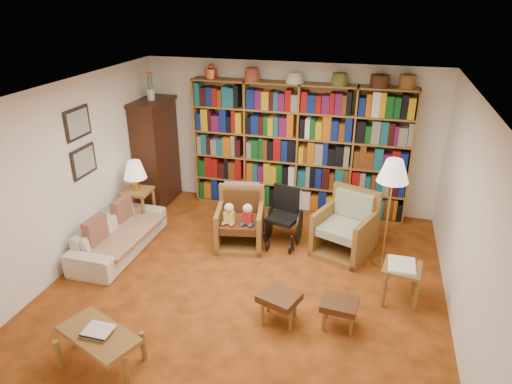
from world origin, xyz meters
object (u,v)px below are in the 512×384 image
(armchair_leather, at_px, (242,221))
(side_table_papers, at_px, (402,272))
(sofa, at_px, (119,235))
(wheelchair, at_px, (284,217))
(footstool_b, at_px, (339,306))
(footstool_a, at_px, (279,299))
(coffee_table, at_px, (99,337))
(armchair_sage, at_px, (345,228))
(floor_lamp, at_px, (393,175))
(side_table_lamp, at_px, (138,199))

(armchair_leather, xyz_separation_m, side_table_papers, (2.30, -0.86, 0.05))
(sofa, bearing_deg, armchair_leather, -66.73)
(wheelchair, height_order, footstool_b, wheelchair)
(sofa, height_order, wheelchair, wheelchair)
(footstool_a, bearing_deg, sofa, 160.66)
(wheelchair, xyz_separation_m, footstool_b, (1.01, -1.76, -0.11))
(sofa, height_order, footstool_a, sofa)
(side_table_papers, bearing_deg, armchair_leather, 159.40)
(side_table_papers, xyz_separation_m, footstool_b, (-0.67, -0.68, -0.13))
(side_table_papers, xyz_separation_m, coffee_table, (-2.96, -1.90, -0.07))
(side_table_papers, bearing_deg, armchair_sage, 126.48)
(side_table_papers, relative_size, footstool_a, 0.99)
(floor_lamp, distance_m, coffee_table, 3.99)
(side_table_lamp, height_order, coffee_table, side_table_lamp)
(side_table_lamp, relative_size, side_table_papers, 1.19)
(coffee_table, bearing_deg, armchair_leather, 76.45)
(armchair_leather, relative_size, footstool_a, 1.65)
(sofa, distance_m, armchair_sage, 3.31)
(coffee_table, bearing_deg, footstool_b, 28.15)
(armchair_leather, bearing_deg, armchair_sage, 6.85)
(armchair_sage, distance_m, side_table_papers, 1.30)
(side_table_papers, height_order, coffee_table, side_table_papers)
(armchair_leather, xyz_separation_m, floor_lamp, (2.09, -0.06, 0.99))
(sofa, xyz_separation_m, coffee_table, (1.00, -2.06, 0.09))
(armchair_leather, bearing_deg, footstool_b, -43.51)
(armchair_leather, xyz_separation_m, footstool_b, (1.62, -1.54, -0.08))
(sofa, xyz_separation_m, floor_lamp, (3.75, 0.65, 1.09))
(armchair_leather, distance_m, footstool_a, 1.88)
(floor_lamp, bearing_deg, sofa, -170.14)
(armchair_sage, bearing_deg, footstool_a, -107.73)
(wheelchair, bearing_deg, floor_lamp, -10.49)
(floor_lamp, relative_size, side_table_papers, 2.96)
(side_table_lamp, relative_size, wheelchair, 0.73)
(side_table_lamp, bearing_deg, sofa, -82.84)
(armchair_leather, height_order, coffee_table, armchair_leather)
(side_table_papers, relative_size, coffee_table, 0.55)
(coffee_table, bearing_deg, sofa, 115.91)
(side_table_lamp, distance_m, armchair_sage, 3.29)
(side_table_papers, bearing_deg, footstool_b, -134.77)
(footstool_b, bearing_deg, floor_lamp, 72.68)
(sofa, height_order, floor_lamp, floor_lamp)
(armchair_sage, relative_size, footstool_a, 1.90)
(armchair_sage, height_order, floor_lamp, floor_lamp)
(side_table_lamp, relative_size, footstool_a, 1.18)
(armchair_sage, xyz_separation_m, wheelchair, (-0.91, 0.03, 0.04))
(sofa, relative_size, wheelchair, 2.01)
(armchair_leather, xyz_separation_m, footstool_a, (0.94, -1.63, -0.06))
(footstool_b, bearing_deg, footstool_a, -172.80)
(armchair_sage, relative_size, wheelchair, 1.17)
(floor_lamp, relative_size, footstool_a, 2.94)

